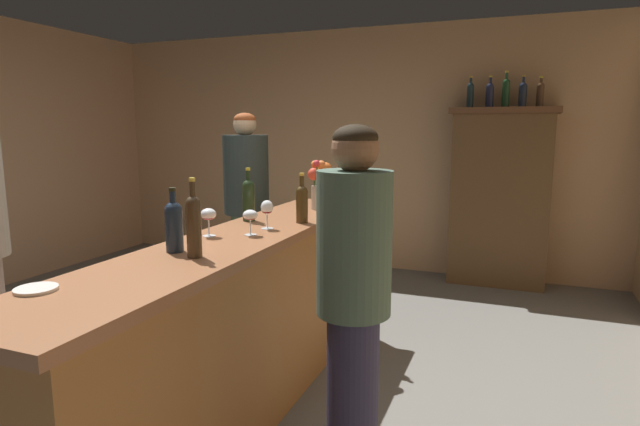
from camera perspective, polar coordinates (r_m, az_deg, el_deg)
The scene contains 21 objects.
floor at distance 3.38m, azimuth -15.22°, elevation -18.48°, with size 8.18×8.18×0.00m, color slate.
wall_back at distance 5.88m, azimuth 3.09°, elevation 7.02°, with size 5.97×0.12×2.64m, color tan.
bar_counter at distance 2.87m, azimuth -8.76°, elevation -12.27°, with size 0.53×2.89×1.01m.
display_cabinet at distance 5.36m, azimuth 19.33°, elevation 1.96°, with size 1.00×0.36×1.76m.
wine_bottle_syrah at distance 2.28m, azimuth -13.89°, elevation -1.09°, with size 0.06×0.06×0.35m.
wine_bottle_chardonnay at distance 3.04m, azimuth -2.03°, elevation 1.26°, with size 0.07×0.07×0.30m.
wine_bottle_malbec at distance 3.12m, azimuth -7.96°, elevation 1.66°, with size 0.07×0.07×0.32m.
wine_bottle_rose at distance 2.41m, azimuth -15.95°, elevation -1.17°, with size 0.08×0.08×0.29m.
wine_bottle_pinot at distance 3.63m, azimuth 2.19°, elevation 2.76°, with size 0.06×0.06×0.31m.
wine_glass_front at distance 2.71m, azimuth -12.32°, elevation -0.29°, with size 0.08×0.08×0.15m.
wine_glass_mid at distance 2.70m, azimuth -7.78°, elevation -0.37°, with size 0.08×0.08×0.14m.
wine_glass_rear at distance 2.86m, azimuth -5.92°, elevation 0.46°, with size 0.07×0.07×0.16m.
flower_arrangement at distance 3.53m, azimuth -0.02°, elevation 3.42°, with size 0.17×0.14×0.34m.
cheese_plate at distance 2.05m, azimuth -29.06°, elevation -7.42°, with size 0.14×0.14×0.01m, color white.
display_bottle_left at distance 5.35m, azimuth 16.39°, elevation 12.62°, with size 0.07×0.07×0.30m.
display_bottle_midleft at distance 5.33m, azimuth 18.38°, elevation 12.47°, with size 0.08×0.08×0.30m.
display_bottle_center at distance 5.33m, azimuth 19.99°, elevation 12.60°, with size 0.07×0.07×0.34m.
display_bottle_midright at distance 5.33m, azimuth 21.65°, elevation 12.28°, with size 0.08×0.08×0.30m.
display_bottle_right at distance 5.33m, azimuth 23.32°, elevation 12.15°, with size 0.07×0.07×0.28m.
patron_in_navy at distance 4.22m, azimuth -8.15°, elevation 0.59°, with size 0.37×0.37×1.68m.
bartender at distance 2.12m, azimuth 3.76°, elevation -9.41°, with size 0.30×0.30×1.58m.
Camera 1 is at (1.82, -2.38, 1.57)m, focal length 28.75 mm.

